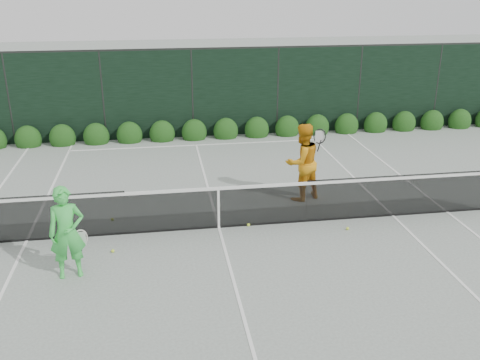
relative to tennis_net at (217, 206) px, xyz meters
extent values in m
plane|color=gray|center=(0.02, 0.00, -0.53)|extent=(80.00, 80.00, 0.00)
cube|color=black|center=(-4.18, 0.00, -0.02)|extent=(4.40, 0.01, 1.02)
cube|color=black|center=(0.02, 0.00, -0.05)|extent=(4.00, 0.01, 0.96)
cube|color=black|center=(4.22, 0.00, -0.02)|extent=(4.40, 0.01, 1.02)
cube|color=white|center=(0.02, 0.00, 0.41)|extent=(12.80, 0.03, 0.07)
cube|color=black|center=(0.02, 0.00, -0.51)|extent=(12.80, 0.02, 0.04)
cube|color=white|center=(0.02, 0.00, -0.07)|extent=(0.05, 0.03, 0.91)
imported|color=#3CCD4D|center=(-2.94, -1.59, 0.35)|extent=(0.71, 0.53, 1.77)
torus|color=beige|center=(-2.74, -1.49, 0.16)|extent=(0.28, 0.17, 0.30)
cylinder|color=black|center=(-2.74, -1.49, -0.08)|extent=(0.10, 0.03, 0.30)
imported|color=orange|center=(2.27, 1.36, 0.44)|extent=(1.15, 1.04, 1.95)
torus|color=black|center=(2.62, 1.16, 1.15)|extent=(0.30, 0.07, 0.30)
cylinder|color=black|center=(2.62, 1.16, 0.91)|extent=(0.10, 0.03, 0.30)
cube|color=white|center=(5.51, 0.00, -0.53)|extent=(0.06, 23.77, 0.01)
cube|color=white|center=(-4.09, 0.00, -0.53)|extent=(0.06, 23.77, 0.01)
cube|color=white|center=(4.14, 0.00, -0.53)|extent=(0.06, 23.77, 0.01)
cube|color=white|center=(0.02, 11.88, -0.53)|extent=(11.03, 0.06, 0.01)
cube|color=white|center=(0.02, 6.40, -0.53)|extent=(8.23, 0.06, 0.01)
cube|color=white|center=(0.02, 0.00, -0.53)|extent=(0.06, 12.80, 0.01)
cube|color=black|center=(0.02, 7.50, 0.97)|extent=(32.00, 0.06, 3.00)
cube|color=#262826|center=(0.02, 7.50, 2.50)|extent=(32.00, 0.06, 0.06)
cylinder|color=#262826|center=(-5.98, 7.50, 0.97)|extent=(0.08, 0.08, 3.00)
cylinder|color=#262826|center=(-2.98, 7.50, 0.97)|extent=(0.08, 0.08, 3.00)
cylinder|color=#262826|center=(0.02, 7.50, 0.97)|extent=(0.08, 0.08, 3.00)
cylinder|color=#262826|center=(3.02, 7.50, 0.97)|extent=(0.08, 0.08, 3.00)
cylinder|color=#262826|center=(6.02, 7.50, 0.97)|extent=(0.08, 0.08, 3.00)
cylinder|color=#262826|center=(9.02, 7.50, 0.97)|extent=(0.08, 0.08, 3.00)
ellipsoid|color=#11370F|center=(-5.48, 7.15, -0.30)|extent=(0.86, 0.65, 0.94)
ellipsoid|color=#11370F|center=(-4.38, 7.15, -0.30)|extent=(0.86, 0.65, 0.94)
ellipsoid|color=#11370F|center=(-3.28, 7.15, -0.30)|extent=(0.86, 0.65, 0.94)
ellipsoid|color=#11370F|center=(-2.18, 7.15, -0.30)|extent=(0.86, 0.65, 0.94)
ellipsoid|color=#11370F|center=(-1.08, 7.15, -0.30)|extent=(0.86, 0.65, 0.94)
ellipsoid|color=#11370F|center=(0.02, 7.15, -0.30)|extent=(0.86, 0.65, 0.94)
ellipsoid|color=#11370F|center=(1.12, 7.15, -0.30)|extent=(0.86, 0.65, 0.94)
ellipsoid|color=#11370F|center=(2.22, 7.15, -0.30)|extent=(0.86, 0.65, 0.94)
ellipsoid|color=#11370F|center=(3.32, 7.15, -0.30)|extent=(0.86, 0.65, 0.94)
ellipsoid|color=#11370F|center=(4.42, 7.15, -0.30)|extent=(0.86, 0.65, 0.94)
ellipsoid|color=#11370F|center=(5.52, 7.15, -0.30)|extent=(0.86, 0.65, 0.94)
ellipsoid|color=#11370F|center=(6.62, 7.15, -0.30)|extent=(0.86, 0.65, 0.94)
ellipsoid|color=#11370F|center=(7.72, 7.15, -0.30)|extent=(0.86, 0.65, 0.94)
ellipsoid|color=#11370F|center=(8.82, 7.15, -0.30)|extent=(0.86, 0.65, 0.94)
ellipsoid|color=#11370F|center=(9.92, 7.15, -0.30)|extent=(0.86, 0.65, 0.94)
sphere|color=#DBF636|center=(-2.36, 0.76, -0.50)|extent=(0.07, 0.07, 0.07)
sphere|color=#DBF636|center=(0.69, -0.02, -0.50)|extent=(0.07, 0.07, 0.07)
sphere|color=#DBF636|center=(-2.25, -0.80, -0.50)|extent=(0.07, 0.07, 0.07)
sphere|color=#DBF636|center=(2.83, -0.55, -0.50)|extent=(0.07, 0.07, 0.07)
camera|label=1|loc=(-1.19, -10.74, 4.69)|focal=40.00mm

